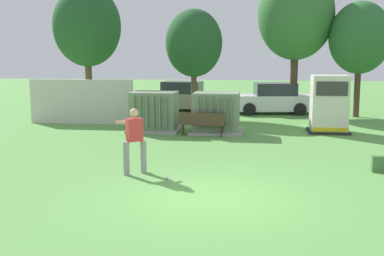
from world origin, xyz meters
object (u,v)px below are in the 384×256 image
Objects in this scene: sports_ball at (167,177)px; parked_car_left_of_center at (273,99)px; transformer_west at (154,112)px; generator_enclosure at (329,104)px; backpack at (377,164)px; parked_car_leftmost at (180,97)px; transformer_mid_west at (216,113)px; batter at (134,137)px; park_bench at (202,122)px.

sports_ball is 14.44m from parked_car_left_of_center.
generator_enclosure is (7.00, 0.65, 0.35)m from transformer_west.
transformer_west reaches higher than backpack.
parked_car_leftmost is at bearing 90.90° from transformer_west.
sports_ball is at bearing -82.21° from parked_car_leftmost.
generator_enclosure is at bearing 9.21° from transformer_mid_west.
batter is (-1.59, -6.88, 0.19)m from transformer_mid_west.
generator_enclosure is at bearing 57.76° from sports_ball.
parked_car_left_of_center is (-2.40, 12.57, 0.54)m from backpack.
batter reaches higher than sports_ball.
parked_car_leftmost is (-2.16, 8.34, 0.22)m from park_bench.
backpack is at bearing -60.66° from parked_car_leftmost.
batter is at bearing 154.26° from sports_ball.
generator_enclosure reaches higher than transformer_west.
transformer_mid_west is at bearing 129.66° from backpack.
generator_enclosure is 9.60m from sports_ball.
generator_enclosure is at bearing 17.60° from park_bench.
generator_enclosure is at bearing -71.40° from parked_car_left_of_center.
generator_enclosure is 6.37m from parked_car_left_of_center.
parked_car_leftmost is at bearing 94.25° from batter.
transformer_west is 7.02m from batter.
transformer_west is 1.21× the size of batter.
batter is 3.95× the size of backpack.
backpack is 0.10× the size of parked_car_leftmost.
parked_car_leftmost reaches higher than backpack.
parked_car_leftmost is 5.14m from parked_car_left_of_center.
transformer_mid_west is 7.06m from batter.
transformer_mid_west is at bearing -170.79° from generator_enclosure.
transformer_west reaches higher than park_bench.
generator_enclosure is (4.46, 0.72, 0.35)m from transformer_mid_west.
sports_ball is 5.67m from backpack.
sports_ball is (-5.09, -8.07, -1.09)m from generator_enclosure.
generator_enclosure is 9.83m from parked_car_leftmost.
transformer_west is 0.48× the size of parked_car_leftmost.
sports_ball is at bearing -122.24° from generator_enclosure.
transformer_west is at bearing 104.46° from sports_ball.
parked_car_left_of_center is (5.09, -0.75, 0.00)m from parked_car_leftmost.
transformer_west is at bearing -174.70° from generator_enclosure.
batter is at bearing -170.64° from backpack.
generator_enclosure reaches higher than parked_car_left_of_center.
park_bench is 7.29m from backpack.
sports_ball is at bearing -164.43° from backpack.
park_bench is 1.05× the size of batter.
parked_car_leftmost is (-2.03, 14.84, 0.71)m from sports_ball.
park_bench is (-4.95, -1.57, -0.60)m from generator_enclosure.
parked_car_leftmost is at bearing 104.53° from park_bench.
batter reaches higher than transformer_west.
batter reaches higher than transformer_mid_west.
batter is 0.40× the size of parked_car_left_of_center.
transformer_west is 2.54m from transformer_mid_west.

